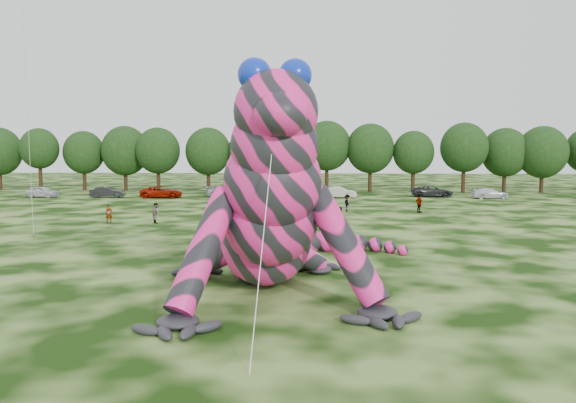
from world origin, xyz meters
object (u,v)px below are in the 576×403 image
at_px(tree_10, 327,156).
at_px(car_4, 280,193).
at_px(tree_7, 208,160).
at_px(tree_13, 464,158).
at_px(tree_6, 158,160).
at_px(spectator_5, 339,218).
at_px(tree_5, 125,158).
at_px(tree_9, 284,162).
at_px(tree_3, 40,160).
at_px(car_1, 107,192).
at_px(car_0, 42,192).
at_px(spectator_2, 347,203).
at_px(car_3, 226,192).
at_px(spectator_1, 156,213).
at_px(spectator_3, 419,203).
at_px(tree_14, 505,160).
at_px(tree_4, 84,161).
at_px(car_2, 161,192).
at_px(spectator_0, 109,214).
at_px(tree_8, 248,162).
at_px(car_7, 490,193).
at_px(tree_15, 542,159).
at_px(tree_11, 370,158).
at_px(inflatable_gecko, 262,180).
at_px(car_5, 339,192).
at_px(tree_12, 413,162).
at_px(car_6, 432,191).

distance_m(tree_10, car_4, 14.18).
relative_size(tree_7, tree_13, 0.94).
height_order(tree_6, spectator_5, tree_6).
distance_m(tree_5, tree_9, 24.22).
relative_size(tree_3, tree_7, 1.00).
distance_m(car_1, car_4, 22.50).
distance_m(tree_5, tree_6, 5.84).
height_order(tree_3, tree_6, tree_6).
distance_m(tree_13, car_4, 28.31).
bearing_deg(tree_3, car_0, -62.30).
relative_size(tree_13, spectator_2, 5.81).
height_order(tree_6, car_3, tree_6).
distance_m(spectator_1, spectator_3, 25.63).
xyz_separation_m(car_1, spectator_5, (29.16, -26.61, 0.14)).
xyz_separation_m(tree_14, car_0, (-63.39, -12.68, -3.95)).
height_order(tree_4, car_2, tree_4).
xyz_separation_m(tree_3, car_2, (21.53, -10.79, -3.96)).
relative_size(tree_7, car_0, 2.16).
xyz_separation_m(tree_9, car_1, (-22.37, -11.18, -3.62)).
relative_size(tree_13, spectator_0, 6.23).
bearing_deg(spectator_1, tree_4, -2.41).
relative_size(tree_8, tree_10, 0.85).
xyz_separation_m(tree_4, spectator_0, (17.97, -37.37, -3.71)).
bearing_deg(tree_6, car_7, -11.68).
relative_size(tree_3, car_3, 1.87).
bearing_deg(tree_15, spectator_2, -138.30).
bearing_deg(tree_13, car_4, -158.07).
distance_m(car_2, car_3, 8.34).
xyz_separation_m(tree_8, tree_11, (18.00, 1.21, 0.56)).
height_order(inflatable_gecko, spectator_3, inflatable_gecko).
relative_size(tree_15, spectator_2, 5.52).
relative_size(tree_8, car_7, 1.90).
distance_m(tree_9, spectator_1, 36.78).
bearing_deg(car_5, tree_5, 78.11).
bearing_deg(spectator_5, tree_6, -154.27).
relative_size(tree_12, car_6, 1.68).
bearing_deg(tree_9, tree_6, -177.97).
height_order(tree_3, car_0, tree_3).
bearing_deg(inflatable_gecko, tree_3, 113.10).
bearing_deg(spectator_3, spectator_0, 79.57).
distance_m(tree_3, tree_13, 62.85).
relative_size(tree_10, car_7, 2.23).
xyz_separation_m(tree_3, tree_13, (62.85, 0.06, 0.34)).
relative_size(car_6, spectator_5, 3.10).
bearing_deg(tree_6, tree_14, 2.29).
distance_m(tree_13, tree_15, 11.36).
relative_size(tree_8, spectator_0, 5.50).
xyz_separation_m(tree_7, spectator_3, (26.32, -25.88, -3.81)).
relative_size(tree_7, car_5, 2.11).
height_order(tree_4, car_4, tree_4).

